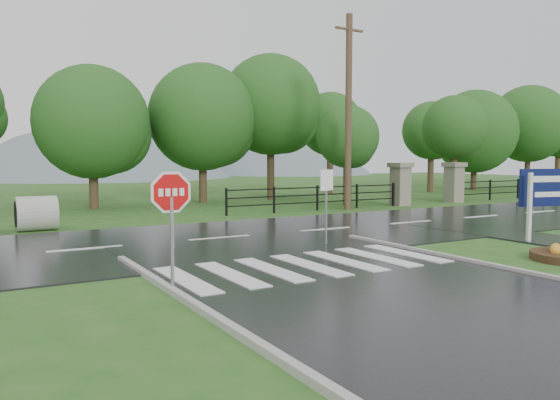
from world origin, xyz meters
TOP-DOWN VIEW (x-y plane):
  - ground at (0.00, 0.00)m, footprint 120.00×120.00m
  - main_road at (0.00, 10.00)m, footprint 90.00×8.00m
  - crosswalk at (0.00, 5.00)m, footprint 6.50×2.80m
  - pillar_west at (13.00, 16.00)m, footprint 1.00×1.00m
  - pillar_east at (17.00, 16.00)m, footprint 1.00×1.00m
  - fence_west at (7.75, 16.00)m, footprint 9.58×0.08m
  - hills at (3.49, 65.00)m, footprint 102.00×48.00m
  - treeline at (1.00, 24.00)m, footprint 83.20×5.20m
  - stop_sign at (-3.50, 4.35)m, footprint 1.08×0.05m
  - estate_billboard at (8.81, 4.74)m, footprint 2.44×0.68m
  - reg_sign_small at (2.12, 7.30)m, footprint 0.48×0.09m
  - reg_sign_round at (-1.87, 8.90)m, footprint 0.46×0.08m
  - utility_pole_east at (9.17, 15.50)m, footprint 1.64×0.31m
  - entrance_tree_left at (10.67, 17.50)m, footprint 3.29×3.29m
  - entrance_tree_right at (18.59, 17.50)m, footprint 3.78×3.78m

SIDE VIEW (x-z plane):
  - hills at x=3.49m, z-range -39.54..8.46m
  - ground at x=0.00m, z-range 0.00..0.00m
  - main_road at x=0.00m, z-range -0.02..0.02m
  - treeline at x=1.00m, z-range -5.00..5.00m
  - crosswalk at x=0.00m, z-range 0.05..0.07m
  - fence_west at x=7.75m, z-range 0.12..1.32m
  - pillar_west at x=13.00m, z-range 0.06..2.30m
  - pillar_east at x=17.00m, z-range 0.06..2.30m
  - reg_sign_round at x=-1.87m, z-range 0.29..2.28m
  - estate_billboard at x=8.81m, z-range 0.41..2.60m
  - reg_sign_small at x=2.12m, z-range 0.45..2.64m
  - stop_sign at x=-3.50m, z-range 0.49..2.93m
  - entrance_tree_left at x=10.67m, z-range 0.94..6.18m
  - entrance_tree_right at x=18.59m, z-range 1.17..7.37m
  - utility_pole_east at x=9.17m, z-range 0.08..9.31m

